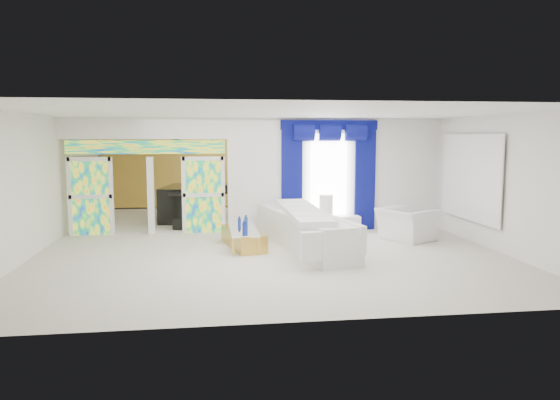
{
  "coord_description": "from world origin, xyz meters",
  "views": [
    {
      "loc": [
        -1.3,
        -12.85,
        2.54
      ],
      "look_at": [
        0.3,
        -1.2,
        1.1
      ],
      "focal_mm": 33.76,
      "sensor_mm": 36.0,
      "label": 1
    }
  ],
  "objects": [
    {
      "name": "decanters",
      "position": [
        -0.51,
        -1.03,
        0.52
      ],
      "size": [
        0.2,
        1.19,
        0.28
      ],
      "color": "navy",
      "rests_on": "coffee_table"
    },
    {
      "name": "floor",
      "position": [
        0.0,
        0.0,
        0.0
      ],
      "size": [
        12.0,
        12.0,
        0.0
      ],
      "primitive_type": "plane",
      "color": "#B7AF9E",
      "rests_on": "ground"
    },
    {
      "name": "tv_console",
      "position": [
        -4.56,
        3.56,
        0.42
      ],
      "size": [
        0.67,
        0.63,
        0.85
      ],
      "primitive_type": "cube",
      "rotation": [
        0.0,
        0.0,
        0.2
      ],
      "color": "tan",
      "rests_on": "ground"
    },
    {
      "name": "stained_transom",
      "position": [
        -2.85,
        1.0,
        2.25
      ],
      "size": [
        4.0,
        0.05,
        0.35
      ],
      "primitive_type": "cube",
      "color": "#994C3F",
      "rests_on": "dividing_header"
    },
    {
      "name": "blue_drape_right",
      "position": [
        2.9,
        0.87,
        1.4
      ],
      "size": [
        0.55,
        0.1,
        2.8
      ],
      "primitive_type": "cube",
      "color": "#090349",
      "rests_on": "ground"
    },
    {
      "name": "chandelier",
      "position": [
        -2.3,
        3.4,
        2.65
      ],
      "size": [
        0.6,
        0.6,
        0.6
      ],
      "primitive_type": "sphere",
      "color": "gold",
      "rests_on": "ceiling"
    },
    {
      "name": "gold_curtains",
      "position": [
        0.0,
        5.9,
        1.5
      ],
      "size": [
        9.7,
        0.12,
        2.9
      ],
      "primitive_type": "cube",
      "color": "#C3882E",
      "rests_on": "ground"
    },
    {
      "name": "dividing_wall",
      "position": [
        2.15,
        1.0,
        1.5
      ],
      "size": [
        5.7,
        0.18,
        3.0
      ],
      "primitive_type": "cube",
      "color": "white",
      "rests_on": "ground"
    },
    {
      "name": "coffee_table",
      "position": [
        -0.52,
        -0.98,
        0.2
      ],
      "size": [
        0.97,
        1.91,
        0.41
      ],
      "primitive_type": "cube",
      "rotation": [
        0.0,
        0.0,
        0.21
      ],
      "color": "gold",
      "rests_on": "ground"
    },
    {
      "name": "dividing_header",
      "position": [
        -2.85,
        1.0,
        2.73
      ],
      "size": [
        4.3,
        0.18,
        0.55
      ],
      "primitive_type": "cube",
      "color": "white",
      "rests_on": "dividing_wall"
    },
    {
      "name": "wall_mirror",
      "position": [
        4.94,
        -1.0,
        1.55
      ],
      "size": [
        0.04,
        2.7,
        1.9
      ],
      "primitive_type": "cube",
      "color": "white",
      "rests_on": "ground"
    },
    {
      "name": "table_lamp",
      "position": [
        1.79,
        0.66,
        0.7
      ],
      "size": [
        0.36,
        0.36,
        0.58
      ],
      "primitive_type": "cylinder",
      "color": "white",
      "rests_on": "console_table"
    },
    {
      "name": "armchair",
      "position": [
        3.48,
        -0.7,
        0.39
      ],
      "size": [
        1.48,
        1.54,
        0.77
      ],
      "primitive_type": "imported",
      "rotation": [
        0.0,
        0.0,
        2.07
      ],
      "color": "white",
      "rests_on": "ground"
    },
    {
      "name": "console_table",
      "position": [
        2.09,
        0.66,
        0.2
      ],
      "size": [
        1.23,
        0.4,
        0.41
      ],
      "primitive_type": "cube",
      "rotation": [
        0.0,
        0.0,
        0.01
      ],
      "color": "white",
      "rests_on": "ground"
    },
    {
      "name": "blue_drape_left",
      "position": [
        0.9,
        0.87,
        1.4
      ],
      "size": [
        0.55,
        0.1,
        2.8
      ],
      "primitive_type": "cube",
      "color": "#090349",
      "rests_on": "ground"
    },
    {
      "name": "window_pane",
      "position": [
        1.9,
        0.9,
        1.45
      ],
      "size": [
        1.0,
        0.02,
        2.3
      ],
      "primitive_type": "cube",
      "color": "white",
      "rests_on": "dividing_wall"
    },
    {
      "name": "stained_panel_right",
      "position": [
        -1.42,
        1.0,
        1.0
      ],
      "size": [
        0.95,
        0.04,
        2.0
      ],
      "primitive_type": "cube",
      "color": "#994C3F",
      "rests_on": "ground"
    },
    {
      "name": "piano_bench",
      "position": [
        -1.8,
        1.55,
        0.15
      ],
      "size": [
        0.95,
        0.52,
        0.3
      ],
      "primitive_type": "cube",
      "rotation": [
        0.0,
        0.0,
        -0.19
      ],
      "color": "black",
      "rests_on": "ground"
    },
    {
      "name": "grand_piano",
      "position": [
        -1.8,
        3.15,
        0.51
      ],
      "size": [
        1.92,
        2.3,
        1.03
      ],
      "primitive_type": "cube",
      "rotation": [
        0.0,
        0.0,
        -0.19
      ],
      "color": "black",
      "rests_on": "ground"
    },
    {
      "name": "white_sofa",
      "position": [
        0.83,
        -1.28,
        0.39
      ],
      "size": [
        1.7,
        4.22,
        0.79
      ],
      "primitive_type": "cube",
      "rotation": [
        0.0,
        0.0,
        0.21
      ],
      "color": "white",
      "rests_on": "ground"
    },
    {
      "name": "stained_panel_left",
      "position": [
        -4.28,
        1.0,
        1.0
      ],
      "size": [
        0.95,
        0.04,
        2.0
      ],
      "primitive_type": "cube",
      "color": "#994C3F",
      "rests_on": "ground"
    },
    {
      "name": "blue_pelmet",
      "position": [
        1.9,
        0.87,
        2.82
      ],
      "size": [
        2.6,
        0.12,
        0.25
      ],
      "primitive_type": "cube",
      "color": "#090349",
      "rests_on": "dividing_wall"
    }
  ]
}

